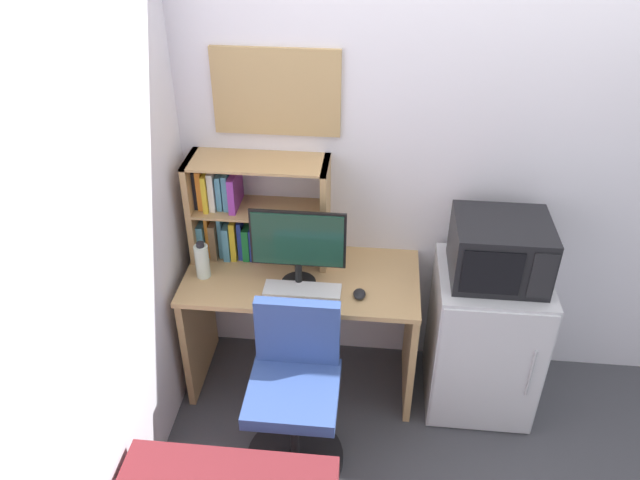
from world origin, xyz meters
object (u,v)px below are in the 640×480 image
object	(u,v)px
hutch_bookshelf	(240,210)
computer_mouse	(359,294)
water_bottle	(202,261)
microwave	(500,250)
keyboard	(302,290)
desk_chair	(295,398)
wall_corkboard	(276,92)
mini_fridge	(483,339)
monitor	(298,244)

from	to	relation	value
hutch_bookshelf	computer_mouse	distance (m)	0.78
water_bottle	microwave	world-z (taller)	microwave
water_bottle	microwave	bearing A→B (deg)	1.30
hutch_bookshelf	microwave	size ratio (longest dim) A/B	1.58
keyboard	desk_chair	world-z (taller)	desk_chair
keyboard	microwave	bearing A→B (deg)	6.88
hutch_bookshelf	wall_corkboard	xyz separation A→B (m)	(0.20, 0.11, 0.62)
microwave	mini_fridge	bearing A→B (deg)	-90.08
computer_mouse	mini_fridge	size ratio (longest dim) A/B	0.10
mini_fridge	desk_chair	xyz separation A→B (m)	(-0.96, -0.50, -0.03)
desk_chair	monitor	bearing A→B (deg)	94.22
water_bottle	wall_corkboard	distance (m)	0.94
microwave	wall_corkboard	size ratio (longest dim) A/B	0.73
computer_mouse	mini_fridge	world-z (taller)	mini_fridge
monitor	microwave	size ratio (longest dim) A/B	1.04
hutch_bookshelf	computer_mouse	size ratio (longest dim) A/B	8.55
keyboard	computer_mouse	size ratio (longest dim) A/B	4.60
water_bottle	monitor	bearing A→B (deg)	-2.06
monitor	desk_chair	world-z (taller)	monitor
microwave	desk_chair	world-z (taller)	microwave
water_bottle	desk_chair	distance (m)	0.84
water_bottle	hutch_bookshelf	bearing A→B (deg)	54.86
hutch_bookshelf	mini_fridge	size ratio (longest dim) A/B	0.86
mini_fridge	microwave	world-z (taller)	microwave
desk_chair	keyboard	bearing A→B (deg)	90.95
computer_mouse	desk_chair	bearing A→B (deg)	-127.30
computer_mouse	microwave	world-z (taller)	microwave
keyboard	desk_chair	size ratio (longest dim) A/B	0.45
keyboard	water_bottle	size ratio (longest dim) A/B	1.89
hutch_bookshelf	computer_mouse	world-z (taller)	hutch_bookshelf
water_bottle	mini_fridge	size ratio (longest dim) A/B	0.25
hutch_bookshelf	monitor	distance (m)	0.42
desk_chair	water_bottle	bearing A→B (deg)	139.17
monitor	keyboard	world-z (taller)	monitor
monitor	mini_fridge	xyz separation A→B (m)	(0.99, 0.05, -0.58)
hutch_bookshelf	mini_fridge	world-z (taller)	hutch_bookshelf
monitor	water_bottle	xyz separation A→B (m)	(-0.51, 0.02, -0.15)
mini_fridge	hutch_bookshelf	bearing A→B (deg)	171.35
keyboard	wall_corkboard	bearing A→B (deg)	111.69
wall_corkboard	desk_chair	bearing A→B (deg)	-77.76
hutch_bookshelf	microwave	bearing A→B (deg)	-8.52
water_bottle	wall_corkboard	world-z (taller)	wall_corkboard
monitor	desk_chair	xyz separation A→B (m)	(0.03, -0.45, -0.60)
monitor	keyboard	bearing A→B (deg)	-67.49
mini_fridge	wall_corkboard	bearing A→B (deg)	164.61
computer_mouse	wall_corkboard	distance (m)	1.08
mini_fridge	keyboard	bearing A→B (deg)	-173.29
wall_corkboard	mini_fridge	bearing A→B (deg)	-15.39
mini_fridge	microwave	bearing A→B (deg)	89.92
mini_fridge	water_bottle	bearing A→B (deg)	-178.82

